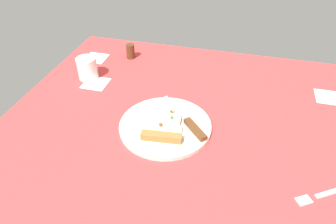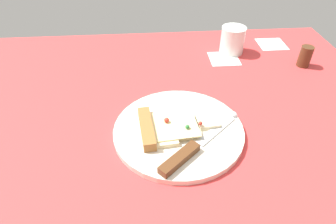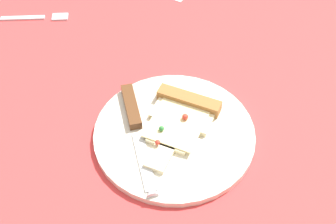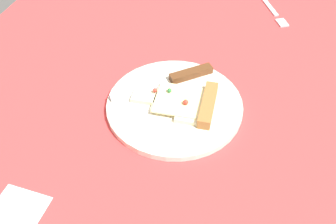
{
  "view_description": "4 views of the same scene",
  "coord_description": "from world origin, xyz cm",
  "px_view_note": "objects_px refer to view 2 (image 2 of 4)",
  "views": [
    {
      "loc": [
        -65.76,
        -13.46,
        61.54
      ],
      "look_at": [
        4.39,
        4.7,
        4.17
      ],
      "focal_mm": 31.78,
      "sensor_mm": 36.0,
      "label": 1
    },
    {
      "loc": [
        -4.3,
        -41.29,
        44.06
      ],
      "look_at": [
        -0.39,
        7.14,
        4.22
      ],
      "focal_mm": 30.69,
      "sensor_mm": 36.0,
      "label": 2
    },
    {
      "loc": [
        45.04,
        27.54,
        63.28
      ],
      "look_at": [
        -0.6,
        2.31,
        2.85
      ],
      "focal_mm": 47.64,
      "sensor_mm": 36.0,
      "label": 3
    },
    {
      "loc": [
        -15.85,
        62.62,
        60.69
      ],
      "look_at": [
        1.92,
        8.79,
        2.47
      ],
      "focal_mm": 43.15,
      "sensor_mm": 36.0,
      "label": 4
    }
  ],
  "objects_px": {
    "pizza_slice": "(167,127)",
    "pepper_shaker": "(305,56)",
    "knife": "(194,147)",
    "drinking_glass": "(233,40)",
    "plate": "(178,130)"
  },
  "relations": [
    {
      "from": "drinking_glass",
      "to": "pepper_shaker",
      "type": "xyz_separation_m",
      "value": [
        0.19,
        -0.1,
        -0.01
      ]
    },
    {
      "from": "drinking_glass",
      "to": "knife",
      "type": "bearing_deg",
      "value": -113.44
    },
    {
      "from": "pizza_slice",
      "to": "pepper_shaker",
      "type": "bearing_deg",
      "value": 115.94
    },
    {
      "from": "drinking_glass",
      "to": "pizza_slice",
      "type": "bearing_deg",
      "value": -122.85
    },
    {
      "from": "pizza_slice",
      "to": "drinking_glass",
      "type": "relative_size",
      "value": 2.18
    },
    {
      "from": "knife",
      "to": "pepper_shaker",
      "type": "xyz_separation_m",
      "value": [
        0.38,
        0.33,
        0.01
      ]
    },
    {
      "from": "knife",
      "to": "drinking_glass",
      "type": "xyz_separation_m",
      "value": [
        0.19,
        0.43,
        0.02
      ]
    },
    {
      "from": "knife",
      "to": "pizza_slice",
      "type": "bearing_deg",
      "value": 177.75
    },
    {
      "from": "plate",
      "to": "pepper_shaker",
      "type": "xyz_separation_m",
      "value": [
        0.4,
        0.26,
        0.02
      ]
    },
    {
      "from": "pizza_slice",
      "to": "drinking_glass",
      "type": "xyz_separation_m",
      "value": [
        0.24,
        0.37,
        0.02
      ]
    },
    {
      "from": "pizza_slice",
      "to": "knife",
      "type": "distance_m",
      "value": 0.08
    },
    {
      "from": "pizza_slice",
      "to": "knife",
      "type": "xyz_separation_m",
      "value": [
        0.05,
        -0.06,
        -0.0
      ]
    },
    {
      "from": "knife",
      "to": "drinking_glass",
      "type": "bearing_deg",
      "value": 114.39
    },
    {
      "from": "knife",
      "to": "drinking_glass",
      "type": "distance_m",
      "value": 0.47
    },
    {
      "from": "plate",
      "to": "knife",
      "type": "xyz_separation_m",
      "value": [
        0.03,
        -0.06,
        0.01
      ]
    }
  ]
}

